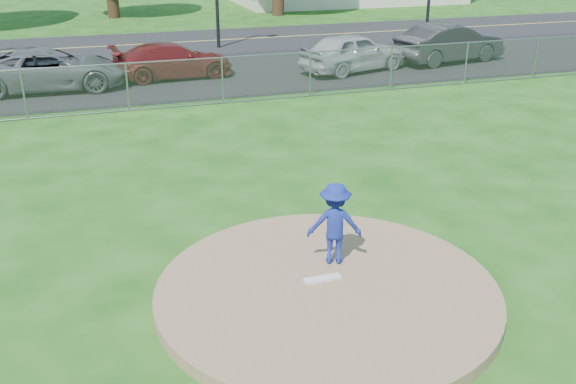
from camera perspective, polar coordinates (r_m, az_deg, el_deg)
name	(u,v)px	position (r m, az deg, el deg)	size (l,w,h in m)	color
ground	(205,123)	(19.18, -7.39, 6.10)	(120.00, 120.00, 0.00)	#174B10
pitchers_mound	(327,291)	(10.24, 3.47, -8.81)	(5.40, 5.40, 0.20)	#8E6E4E
pitching_rubber	(323,279)	(10.34, 3.09, -7.69)	(0.60, 0.15, 0.04)	white
chain_link_fence	(192,83)	(20.90, -8.55, 9.56)	(40.00, 0.06, 1.50)	gray
parking_lot	(172,76)	(25.40, -10.24, 10.09)	(50.00, 8.00, 0.01)	black
street	(150,44)	(32.72, -12.20, 12.75)	(60.00, 7.00, 0.01)	black
pitcher	(335,224)	(10.57, 4.18, -2.82)	(0.91, 0.52, 1.40)	navy
traffic_cone	(36,80)	(24.46, -21.48, 9.26)	(0.37, 0.37, 0.71)	#F34E0C
parked_car_gray	(51,70)	(24.25, -20.34, 10.17)	(2.36, 5.11, 1.42)	slate
parked_car_darkred	(172,60)	(25.01, -10.23, 11.43)	(1.83, 4.50, 1.31)	maroon
parked_car_pearl	(353,52)	(25.85, 5.81, 12.27)	(1.78, 4.43, 1.51)	#B6B9BB
parked_car_charcoal	(449,43)	(28.36, 14.16, 12.72)	(1.67, 4.78, 1.58)	#28282A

